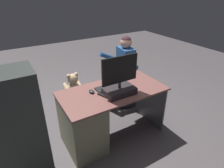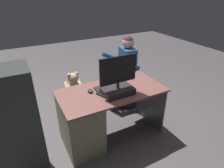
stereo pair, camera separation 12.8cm
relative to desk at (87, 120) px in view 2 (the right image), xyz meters
The scene contains 12 objects.
ground_plane 0.61m from the desk, 139.64° to the right, with size 10.00×10.00×0.00m, color #4F494B.
desk is the anchor object (origin of this frame).
monitor 0.63m from the desk, 162.70° to the left, with size 0.47×0.24×0.49m.
keyboard 0.52m from the desk, 167.98° to the right, with size 0.42×0.14×0.02m, color black.
computer_mouse 0.38m from the desk, 139.59° to the right, with size 0.06×0.10×0.04m, color #212626.
cup 0.72m from the desk, behind, with size 0.08×0.08×0.09m, color #3372BF.
tv_remote 0.40m from the desk, 161.21° to the left, with size 0.04×0.15×0.02m, color black.
office_chair_teddy 0.57m from the desk, 92.69° to the right, with size 0.49×0.49×0.48m.
teddy_bear 0.62m from the desk, 92.63° to the right, with size 0.25×0.26×0.36m.
visitor_chair 1.21m from the desk, 146.82° to the right, with size 0.52×0.52×0.48m.
person 1.18m from the desk, 144.89° to the right, with size 0.54×0.51×1.22m.
equipment_rack 0.86m from the desk, 14.85° to the left, with size 0.44×0.36×1.33m, color #2C312E.
Camera 2 is at (1.01, 2.21, 1.94)m, focal length 30.87 mm.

